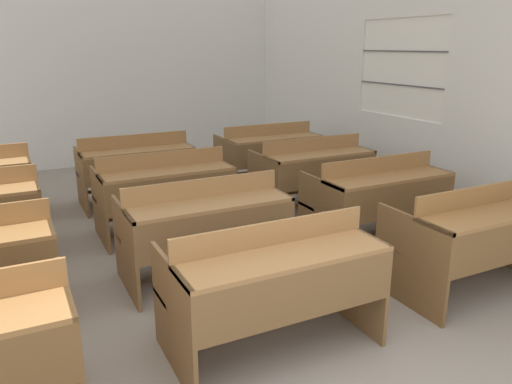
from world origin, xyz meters
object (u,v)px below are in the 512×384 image
at_px(bench_second_right, 378,196).
at_px(bench_third_center, 164,190).
at_px(wastepaper_bin, 303,160).
at_px(bench_front_right, 477,235).
at_px(bench_second_center, 205,225).
at_px(bench_third_right, 313,170).
at_px(bench_front_center, 274,281).
at_px(bench_back_center, 136,166).
at_px(bench_back_right, 269,152).

xyz_separation_m(bench_second_right, bench_third_center, (-1.83, 1.18, 0.00)).
height_order(bench_third_center, wastepaper_bin, bench_third_center).
height_order(bench_front_right, bench_third_center, same).
height_order(bench_second_center, bench_second_right, same).
relative_size(bench_second_center, bench_second_right, 1.00).
bearing_deg(bench_third_right, wastepaper_bin, 61.33).
bearing_deg(bench_front_right, bench_second_right, 90.44).
bearing_deg(bench_second_center, bench_front_center, -89.10).
bearing_deg(bench_front_center, wastepaper_bin, 55.87).
relative_size(bench_third_right, wastepaper_bin, 4.45).
distance_m(bench_second_center, bench_third_right, 2.19).
distance_m(bench_back_center, wastepaper_bin, 2.90).
xyz_separation_m(bench_second_center, bench_third_center, (0.01, 1.18, 0.00)).
bearing_deg(bench_third_center, bench_second_right, -32.83).
xyz_separation_m(bench_third_right, bench_back_right, (0.03, 1.17, 0.00)).
height_order(bench_front_center, bench_front_right, same).
height_order(bench_front_right, bench_back_center, same).
height_order(bench_front_center, bench_third_center, same).
distance_m(bench_front_right, bench_second_center, 2.19).
distance_m(bench_second_center, bench_second_right, 1.84).
distance_m(bench_third_center, bench_back_right, 2.19).
xyz_separation_m(bench_second_center, bench_third_right, (1.84, 1.18, 0.00)).
bearing_deg(bench_back_right, bench_third_center, -147.88).
distance_m(bench_third_center, bench_back_center, 1.16).
height_order(bench_back_center, bench_back_right, same).
relative_size(bench_front_center, bench_back_center, 1.00).
bearing_deg(bench_back_center, bench_second_center, -90.07).
xyz_separation_m(bench_front_right, bench_second_right, (-0.01, 1.18, 0.00)).
relative_size(bench_third_center, bench_third_right, 1.00).
bearing_deg(wastepaper_bin, bench_second_center, -133.50).
xyz_separation_m(bench_front_center, bench_front_right, (1.83, -0.01, 0.00)).
bearing_deg(bench_front_right, bench_third_center, 127.90).
height_order(bench_front_right, bench_back_right, same).
bearing_deg(bench_second_right, bench_second_center, -179.82).
bearing_deg(bench_second_center, bench_back_center, 89.93).
distance_m(bench_second_right, bench_third_right, 1.18).
distance_m(bench_third_center, bench_third_right, 1.83).
distance_m(bench_second_center, bench_back_center, 2.35).
distance_m(bench_front_center, wastepaper_bin, 4.99).
height_order(bench_third_right, bench_back_center, same).
distance_m(bench_second_right, bench_back_right, 2.35).
bearing_deg(bench_front_right, bench_third_right, 90.21).
bearing_deg(bench_third_right, bench_second_center, -147.24).
bearing_deg(bench_third_center, wastepaper_bin, 32.44).
relative_size(bench_front_center, bench_second_center, 1.00).
bearing_deg(bench_back_right, bench_second_right, -90.74).
relative_size(bench_third_right, bench_back_right, 1.00).
relative_size(bench_front_right, bench_back_right, 1.00).
bearing_deg(wastepaper_bin, bench_second_right, -108.22).
height_order(bench_third_right, bench_back_right, same).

